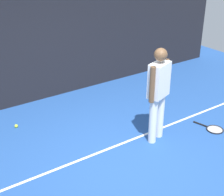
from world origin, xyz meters
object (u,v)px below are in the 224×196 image
at_px(tennis_player, 158,90).
at_px(tennis_ball_mid_court, 161,116).
at_px(tennis_racket, 213,129).
at_px(tennis_ball_near_player, 16,126).

bearing_deg(tennis_player, tennis_ball_mid_court, 22.14).
relative_size(tennis_player, tennis_racket, 2.67).
bearing_deg(tennis_ball_mid_court, tennis_ball_near_player, 153.25).
distance_m(tennis_racket, tennis_ball_near_player, 3.77).
bearing_deg(tennis_racket, tennis_ball_mid_court, -164.93).
bearing_deg(tennis_racket, tennis_ball_near_player, -140.17).
distance_m(tennis_player, tennis_ball_near_player, 2.81).
xyz_separation_m(tennis_player, tennis_racket, (1.12, -0.39, -0.95)).
xyz_separation_m(tennis_player, tennis_ball_mid_court, (0.60, 0.51, -0.93)).
bearing_deg(tennis_player, tennis_ball_near_player, 119.12).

